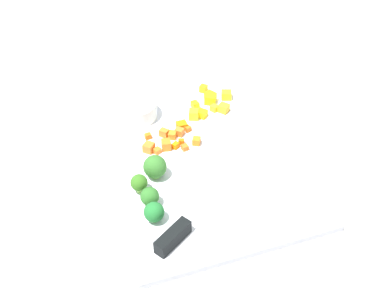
% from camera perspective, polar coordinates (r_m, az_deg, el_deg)
% --- Properties ---
extents(ground_plane, '(4.00, 4.00, 0.00)m').
position_cam_1_polar(ground_plane, '(0.87, 0.00, -1.11)').
color(ground_plane, gray).
extents(cutting_board, '(0.52, 0.33, 0.01)m').
position_cam_1_polar(cutting_board, '(0.87, 0.00, -0.81)').
color(cutting_board, white).
rests_on(cutting_board, ground_plane).
extents(prep_bowl, '(0.09, 0.09, 0.03)m').
position_cam_1_polar(prep_bowl, '(0.94, -7.17, 4.25)').
color(prep_bowl, white).
rests_on(prep_bowl, cutting_board).
extents(chef_knife, '(0.21, 0.30, 0.02)m').
position_cam_1_polar(chef_knife, '(0.74, 1.14, -8.39)').
color(chef_knife, silver).
rests_on(chef_knife, cutting_board).
extents(carrot_dice_0, '(0.02, 0.02, 0.01)m').
position_cam_1_polar(carrot_dice_0, '(0.90, -0.57, 1.93)').
color(carrot_dice_0, orange).
rests_on(carrot_dice_0, cutting_board).
extents(carrot_dice_1, '(0.02, 0.02, 0.01)m').
position_cam_1_polar(carrot_dice_1, '(0.86, -4.36, -0.85)').
color(carrot_dice_1, orange).
rests_on(carrot_dice_1, cutting_board).
extents(carrot_dice_2, '(0.02, 0.02, 0.02)m').
position_cam_1_polar(carrot_dice_2, '(0.86, -3.24, -0.10)').
color(carrot_dice_2, orange).
rests_on(carrot_dice_2, cutting_board).
extents(carrot_dice_3, '(0.01, 0.01, 0.01)m').
position_cam_1_polar(carrot_dice_3, '(0.87, -1.34, 0.28)').
color(carrot_dice_3, orange).
rests_on(carrot_dice_3, cutting_board).
extents(carrot_dice_4, '(0.02, 0.02, 0.01)m').
position_cam_1_polar(carrot_dice_4, '(0.89, -1.58, 1.51)').
color(carrot_dice_4, orange).
rests_on(carrot_dice_4, cutting_board).
extents(carrot_dice_5, '(0.02, 0.02, 0.01)m').
position_cam_1_polar(carrot_dice_5, '(0.91, -1.35, 2.29)').
color(carrot_dice_5, orange).
rests_on(carrot_dice_5, cutting_board).
extents(carrot_dice_6, '(0.02, 0.02, 0.01)m').
position_cam_1_polar(carrot_dice_6, '(0.87, 0.56, 0.37)').
color(carrot_dice_6, orange).
rests_on(carrot_dice_6, cutting_board).
extents(carrot_dice_7, '(0.02, 0.02, 0.01)m').
position_cam_1_polar(carrot_dice_7, '(0.89, -3.50, 1.39)').
color(carrot_dice_7, orange).
rests_on(carrot_dice_7, cutting_board).
extents(carrot_dice_8, '(0.01, 0.01, 0.01)m').
position_cam_1_polar(carrot_dice_8, '(0.86, -0.89, -0.45)').
color(carrot_dice_8, orange).
rests_on(carrot_dice_8, cutting_board).
extents(carrot_dice_9, '(0.02, 0.02, 0.01)m').
position_cam_1_polar(carrot_dice_9, '(0.89, -2.48, 1.12)').
color(carrot_dice_9, orange).
rests_on(carrot_dice_9, cutting_board).
extents(carrot_dice_10, '(0.02, 0.02, 0.01)m').
position_cam_1_polar(carrot_dice_10, '(0.86, -2.06, -0.20)').
color(carrot_dice_10, orange).
rests_on(carrot_dice_10, cutting_board).
extents(carrot_dice_11, '(0.01, 0.01, 0.01)m').
position_cam_1_polar(carrot_dice_11, '(0.89, -5.52, 0.98)').
color(carrot_dice_11, orange).
rests_on(carrot_dice_11, cutting_board).
extents(carrot_dice_12, '(0.03, 0.03, 0.02)m').
position_cam_1_polar(carrot_dice_12, '(0.86, -5.42, -0.45)').
color(carrot_dice_12, orange).
rests_on(carrot_dice_12, cutting_board).
extents(pepper_dice_0, '(0.02, 0.02, 0.01)m').
position_cam_1_polar(pepper_dice_0, '(0.96, 2.79, 4.49)').
color(pepper_dice_0, yellow).
rests_on(pepper_dice_0, cutting_board).
extents(pepper_dice_1, '(0.03, 0.03, 0.01)m').
position_cam_1_polar(pepper_dice_1, '(0.94, 1.24, 3.80)').
color(pepper_dice_1, yellow).
rests_on(pepper_dice_1, cutting_board).
extents(pepper_dice_2, '(0.03, 0.03, 0.02)m').
position_cam_1_polar(pepper_dice_2, '(0.98, 2.33, 5.65)').
color(pepper_dice_2, yellow).
rests_on(pepper_dice_2, cutting_board).
extents(pepper_dice_3, '(0.02, 0.02, 0.01)m').
position_cam_1_polar(pepper_dice_3, '(1.00, 2.20, 6.14)').
color(pepper_dice_3, yellow).
rests_on(pepper_dice_3, cutting_board).
extents(pepper_dice_4, '(0.03, 0.03, 0.02)m').
position_cam_1_polar(pepper_dice_4, '(0.96, 3.96, 4.49)').
color(pepper_dice_4, yellow).
rests_on(pepper_dice_4, cutting_board).
extents(pepper_dice_5, '(0.02, 0.02, 0.01)m').
position_cam_1_polar(pepper_dice_5, '(1.02, 1.43, 6.93)').
color(pepper_dice_5, yellow).
rests_on(pepper_dice_5, cutting_board).
extents(pepper_dice_6, '(0.02, 0.02, 0.01)m').
position_cam_1_polar(pepper_dice_6, '(0.97, 0.38, 4.92)').
color(pepper_dice_6, yellow).
rests_on(pepper_dice_6, cutting_board).
extents(pepper_dice_7, '(0.03, 0.03, 0.02)m').
position_cam_1_polar(pepper_dice_7, '(0.94, 0.22, 3.72)').
color(pepper_dice_7, yellow).
rests_on(pepper_dice_7, cutting_board).
extents(pepper_dice_8, '(0.03, 0.03, 0.02)m').
position_cam_1_polar(pepper_dice_8, '(1.00, 4.31, 6.11)').
color(pepper_dice_8, yellow).
rests_on(pepper_dice_8, cutting_board).
extents(broccoli_floret_0, '(0.04, 0.04, 0.04)m').
position_cam_1_polar(broccoli_floret_0, '(0.80, -4.65, -2.86)').
color(broccoli_floret_0, '#81BD54').
rests_on(broccoli_floret_0, cutting_board).
extents(broccoli_floret_1, '(0.03, 0.03, 0.04)m').
position_cam_1_polar(broccoli_floret_1, '(0.77, -6.62, -4.85)').
color(broccoli_floret_1, '#87C054').
rests_on(broccoli_floret_1, cutting_board).
extents(broccoli_floret_2, '(0.03, 0.03, 0.03)m').
position_cam_1_polar(broccoli_floret_2, '(0.75, -5.30, -6.55)').
color(broccoli_floret_2, '#82C154').
rests_on(broccoli_floret_2, cutting_board).
extents(broccoli_floret_3, '(0.03, 0.03, 0.04)m').
position_cam_1_polar(broccoli_floret_3, '(0.73, -4.76, -8.49)').
color(broccoli_floret_3, '#85AD66').
rests_on(broccoli_floret_3, cutting_board).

